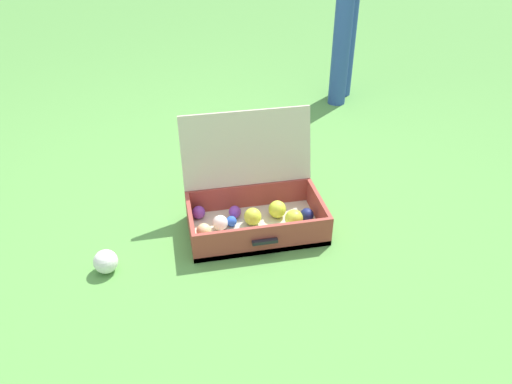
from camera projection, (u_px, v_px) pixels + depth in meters
ground_plane at (235, 230)px, 2.29m from camera, size 16.00×16.00×0.00m
open_suitcase at (253, 205)px, 2.27m from camera, size 0.61×0.46×0.49m
stray_ball_on_grass at (106, 262)px, 2.03m from camera, size 0.10×0.10×0.10m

